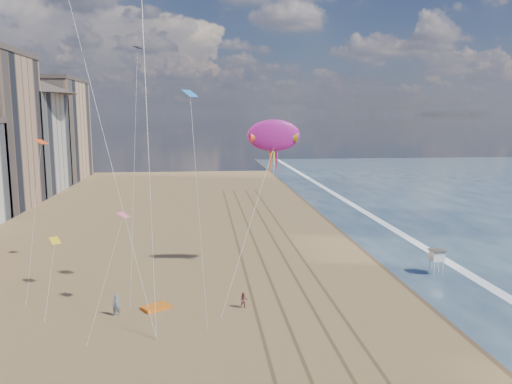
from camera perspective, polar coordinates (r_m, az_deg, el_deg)
wet_sand at (r=70.96m, az=14.53°, el=-5.61°), size 260.00×260.00×0.00m
foam at (r=72.52m, az=17.66°, el=-5.43°), size 260.00×260.00×0.00m
tracks at (r=57.53m, az=2.44°, el=-8.72°), size 7.68×120.00×0.01m
lifeguard_stand at (r=58.28m, az=19.96°, el=-6.84°), size 1.54×1.54×2.78m
grounded_kite at (r=47.11m, az=-11.33°, el=-12.78°), size 2.86×2.61×0.27m
show_kite at (r=53.46m, az=2.04°, el=6.43°), size 5.66×6.57×19.47m
kite_flyer_a at (r=46.02m, az=-15.66°, el=-12.33°), size 0.74×0.50×1.98m
kite_flyer_b at (r=46.12m, az=-1.42°, el=-12.27°), size 0.79×0.65×1.50m
small_kites at (r=49.99m, az=-16.55°, el=5.31°), size 17.07×10.83×19.58m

